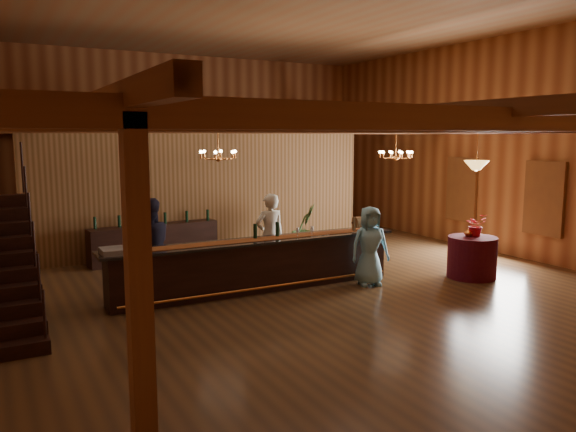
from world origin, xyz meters
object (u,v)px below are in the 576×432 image
staff_second (149,246)px  floor_plant (304,228)px  beverage_dispenser (135,235)px  guest (370,246)px  chandelier_left (218,154)px  chandelier_right (396,154)px  round_table (472,257)px  pendant_lamp (476,165)px  raffle_drum (359,222)px  tasting_bar (257,265)px  bartender (270,235)px  backbar_shelf (155,242)px

staff_second → floor_plant: size_ratio=1.44×
beverage_dispenser → guest: 4.59m
chandelier_left → chandelier_right: same height
guest → floor_plant: bearing=99.0°
round_table → pendant_lamp: bearing=0.0°
pendant_lamp → guest: pendant_lamp is taller
raffle_drum → floor_plant: raffle_drum is taller
chandelier_left → floor_plant: size_ratio=0.63×
guest → pendant_lamp: bearing=2.4°
tasting_bar → chandelier_left: chandelier_left is taller
raffle_drum → chandelier_left: chandelier_left is taller
bartender → staff_second: (-2.61, -0.09, 0.03)m
raffle_drum → backbar_shelf: size_ratio=0.11×
guest → round_table: bearing=2.4°
chandelier_left → staff_second: (-1.67, -0.61, -1.70)m
pendant_lamp → guest: 2.84m
pendant_lamp → beverage_dispenser: bearing=168.6°
raffle_drum → backbar_shelf: raffle_drum is taller
round_table → pendant_lamp: size_ratio=1.13×
round_table → chandelier_right: chandelier_right is taller
backbar_shelf → beverage_dispenser: bearing=-115.4°
round_table → chandelier_left: 5.82m
backbar_shelf → tasting_bar: bearing=-79.4°
backbar_shelf → staff_second: bearing=-112.4°
tasting_bar → pendant_lamp: bearing=-15.9°
backbar_shelf → bartender: size_ratio=1.75×
raffle_drum → staff_second: (-4.30, 0.81, -0.26)m
chandelier_left → tasting_bar: bearing=-80.2°
tasting_bar → chandelier_left: bearing=100.2°
backbar_shelf → round_table: 7.36m
beverage_dispenser → round_table: size_ratio=0.59×
backbar_shelf → pendant_lamp: (5.50, -4.90, 1.96)m
tasting_bar → guest: guest is taller
chandelier_right → guest: bearing=-138.8°
tasting_bar → raffle_drum: raffle_drum is taller
chandelier_right → pendant_lamp: size_ratio=0.89×
beverage_dispenser → pendant_lamp: (6.77, -1.37, 1.11)m
bartender → guest: (1.47, -1.57, -0.09)m
beverage_dispenser → staff_second: 0.88m
tasting_bar → floor_plant: floor_plant is taller
pendant_lamp → guest: size_ratio=0.56×
round_table → guest: (-2.28, 0.57, 0.36)m
chandelier_right → floor_plant: chandelier_right is taller
tasting_bar → staff_second: size_ratio=3.26×
tasting_bar → guest: (2.18, -0.73, 0.30)m
guest → raffle_drum: bearing=88.7°
raffle_drum → backbar_shelf: 5.07m
beverage_dispenser → bartender: size_ratio=0.33×
round_table → chandelier_right: bearing=94.0°
chandelier_right → bartender: (-3.58, -0.27, -1.67)m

